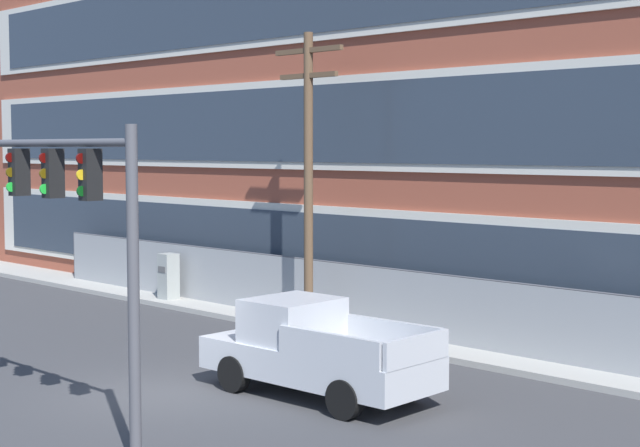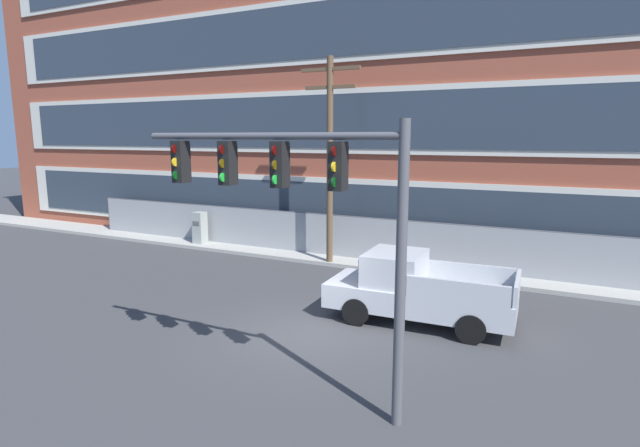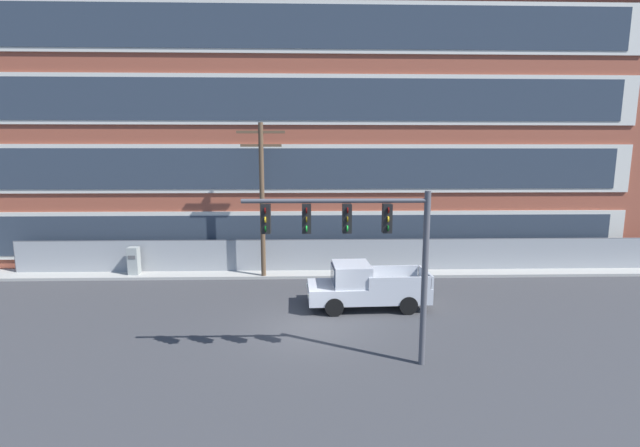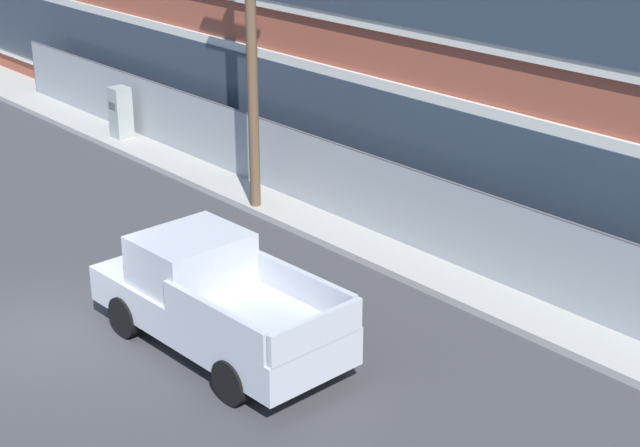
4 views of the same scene
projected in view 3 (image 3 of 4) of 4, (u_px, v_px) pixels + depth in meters
The scene contains 8 objects.
ground_plane at pixel (308, 328), 16.98m from camera, with size 160.00×160.00×0.00m, color #38383A.
sidewalk_building_side at pixel (308, 273), 24.74m from camera, with size 80.00×2.08×0.16m, color #9E9B93.
brick_mill_building at pixel (273, 138), 29.07m from camera, with size 47.12×9.90×15.96m.
chain_link_fence at pixel (348, 256), 24.90m from camera, with size 38.17×0.06×1.99m.
traffic_signal_mast at pixel (362, 237), 13.31m from camera, with size 5.84×0.43×5.69m.
pickup_truck_silver at pixel (365, 287), 19.13m from camera, with size 5.46×2.32×2.03m.
utility_pole_near_corner at pixel (262, 194), 23.14m from camera, with size 2.57×0.26×8.51m.
electrical_cabinet at pixel (134, 262), 24.03m from camera, with size 0.56×0.55×1.71m.
Camera 3 is at (0.02, -16.14, 6.74)m, focal length 24.00 mm.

